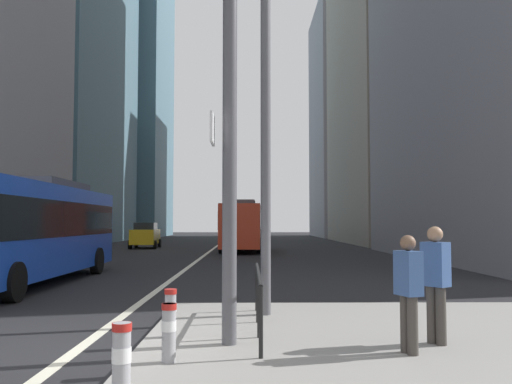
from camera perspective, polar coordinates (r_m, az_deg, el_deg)
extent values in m
plane|color=black|center=(28.66, -6.07, -7.08)|extent=(160.00, 160.00, 0.00)
cube|color=gray|center=(8.22, 20.50, -16.26)|extent=(9.00, 10.00, 0.15)
cube|color=beige|center=(38.61, -4.69, -6.07)|extent=(0.20, 80.00, 0.01)
cube|color=slate|center=(60.09, -19.56, 16.07)|extent=(10.61, 22.61, 43.16)
cube|color=slate|center=(82.28, -14.22, 13.71)|extent=(13.81, 16.60, 51.43)
cube|color=gray|center=(58.06, 14.20, 16.32)|extent=(10.34, 21.88, 42.48)
cube|color=gray|center=(77.51, 10.02, 7.13)|extent=(10.32, 16.51, 31.51)
cube|color=blue|center=(18.65, -22.76, -3.66)|extent=(2.53, 11.62, 2.75)
cube|color=black|center=(18.65, -22.74, -2.60)|extent=(2.57, 11.39, 1.10)
cube|color=#4C4C51|center=(20.32, -20.84, 0.66)|extent=(1.76, 4.19, 0.30)
cylinder|color=black|center=(14.83, -23.91, -8.57)|extent=(0.30, 1.00, 1.00)
cylinder|color=black|center=(21.85, -16.22, -6.89)|extent=(0.30, 1.00, 1.00)
cylinder|color=black|center=(22.59, -22.14, -6.65)|extent=(0.30, 1.00, 1.00)
cube|color=red|center=(37.98, -1.41, -3.53)|extent=(2.80, 11.04, 2.75)
cube|color=black|center=(37.98, -1.41, -3.01)|extent=(2.83, 10.82, 1.10)
cube|color=#4C4C51|center=(36.36, -1.51, -1.14)|extent=(1.86, 4.00, 0.30)
cylinder|color=black|center=(41.58, -2.88, -5.18)|extent=(0.33, 1.01, 1.00)
cylinder|color=black|center=(41.49, 0.44, -5.19)|extent=(0.33, 1.01, 1.00)
cylinder|color=black|center=(34.58, -3.64, -5.59)|extent=(0.33, 1.01, 1.00)
cylinder|color=black|center=(34.47, 0.36, -5.60)|extent=(0.33, 1.01, 1.00)
cube|color=gold|center=(42.72, -11.44, -4.57)|extent=(1.98, 4.36, 1.10)
cube|color=black|center=(42.85, -11.40, -3.49)|extent=(1.60, 2.38, 0.52)
cylinder|color=black|center=(41.17, -10.47, -5.41)|extent=(0.25, 0.65, 0.64)
cylinder|color=black|center=(41.44, -12.98, -5.36)|extent=(0.25, 0.65, 0.64)
cylinder|color=black|center=(44.06, -10.00, -5.26)|extent=(0.25, 0.65, 0.64)
cylinder|color=black|center=(44.31, -12.35, -5.22)|extent=(0.25, 0.65, 0.64)
cube|color=silver|center=(60.29, -1.33, -4.21)|extent=(1.90, 4.46, 1.10)
cube|color=black|center=(60.13, -1.34, -3.44)|extent=(1.56, 2.42, 0.52)
cylinder|color=black|center=(61.84, -2.12, -4.69)|extent=(0.24, 0.65, 0.64)
cylinder|color=black|center=(61.77, -0.43, -4.69)|extent=(0.24, 0.65, 0.64)
cylinder|color=black|center=(58.84, -2.28, -4.77)|extent=(0.24, 0.65, 0.64)
cylinder|color=black|center=(58.77, -0.50, -4.77)|extent=(0.24, 0.65, 0.64)
cube|color=#B2A899|center=(66.37, 0.04, -4.11)|extent=(1.90, 4.07, 1.10)
cube|color=black|center=(66.21, 0.04, -3.41)|extent=(1.56, 2.21, 0.52)
cylinder|color=black|center=(67.77, -0.71, -4.56)|extent=(0.24, 0.65, 0.64)
cylinder|color=black|center=(67.74, 0.84, -4.56)|extent=(0.24, 0.65, 0.64)
cylinder|color=black|center=(65.04, -0.78, -4.62)|extent=(0.24, 0.65, 0.64)
cylinder|color=black|center=(65.01, 0.83, -4.62)|extent=(0.24, 0.65, 0.64)
cylinder|color=#515156|center=(8.35, -2.76, 4.99)|extent=(0.22, 0.22, 6.00)
cube|color=white|center=(8.22, -4.55, 6.54)|extent=(0.04, 0.60, 0.44)
cylinder|color=#56565B|center=(11.10, 1.00, 8.18)|extent=(0.20, 0.20, 8.00)
cylinder|color=#99999E|center=(5.80, -13.83, -17.08)|extent=(0.18, 0.18, 0.82)
cylinder|color=white|center=(5.78, -13.81, -16.13)|extent=(0.19, 0.19, 0.15)
cylinder|color=#B21E19|center=(5.72, -13.78, -13.47)|extent=(0.20, 0.20, 0.08)
cylinder|color=#99999E|center=(7.43, -9.06, -14.28)|extent=(0.18, 0.18, 0.76)
cylinder|color=white|center=(7.41, -9.05, -13.59)|extent=(0.19, 0.19, 0.14)
cylinder|color=#B21E19|center=(7.37, -9.03, -11.69)|extent=(0.20, 0.20, 0.08)
cylinder|color=#99999E|center=(9.00, -8.90, -12.33)|extent=(0.18, 0.18, 0.76)
cylinder|color=white|center=(8.98, -8.89, -11.76)|extent=(0.19, 0.19, 0.14)
cylinder|color=#B21E19|center=(8.95, -8.88, -10.19)|extent=(0.20, 0.20, 0.08)
cylinder|color=black|center=(7.54, 0.51, -13.41)|extent=(0.06, 0.06, 0.95)
cylinder|color=black|center=(8.84, 0.32, -11.89)|extent=(0.06, 0.06, 0.95)
cylinder|color=black|center=(10.14, 0.18, -10.76)|extent=(0.06, 0.06, 0.95)
cylinder|color=black|center=(11.45, 0.07, -9.89)|extent=(0.06, 0.06, 0.95)
cylinder|color=black|center=(9.44, 0.24, -8.43)|extent=(0.06, 3.95, 0.06)
cylinder|color=#423D38|center=(8.02, 15.98, -13.21)|extent=(0.15, 0.15, 0.80)
cylinder|color=#423D38|center=(8.15, 15.31, -13.06)|extent=(0.15, 0.15, 0.80)
cube|color=#38568E|center=(7.99, 15.56, -8.13)|extent=(0.35, 0.44, 0.62)
sphere|color=brown|center=(7.97, 15.52, -5.13)|extent=(0.22, 0.22, 0.22)
cylinder|color=#423D38|center=(8.85, 17.82, -12.03)|extent=(0.15, 0.15, 0.86)
cylinder|color=#423D38|center=(8.76, 18.70, -12.11)|extent=(0.15, 0.15, 0.86)
cube|color=#38568E|center=(8.72, 18.17, -7.14)|extent=(0.42, 0.45, 0.66)
sphere|color=#9E7556|center=(8.70, 18.12, -4.20)|extent=(0.24, 0.24, 0.24)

